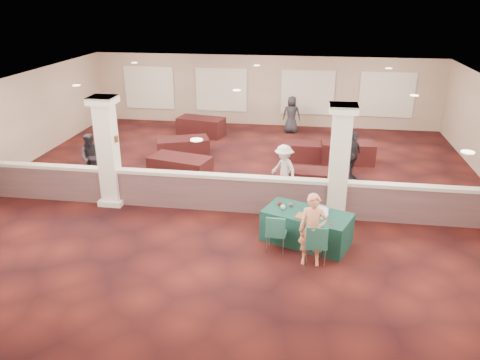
# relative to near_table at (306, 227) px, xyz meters

# --- Properties ---
(ground) EXTENTS (16.00, 16.00, 0.00)m
(ground) POSITION_rel_near_table_xyz_m (-2.23, 3.00, -0.41)
(ground) COLOR #431410
(ground) RESTS_ON ground
(wall_back) EXTENTS (16.00, 0.04, 3.20)m
(wall_back) POSITION_rel_near_table_xyz_m (-2.23, 11.00, 1.19)
(wall_back) COLOR gray
(wall_back) RESTS_ON ground
(wall_front) EXTENTS (16.00, 0.04, 3.20)m
(wall_front) POSITION_rel_near_table_xyz_m (-2.23, -5.00, 1.19)
(wall_front) COLOR gray
(wall_front) RESTS_ON ground
(ceiling) EXTENTS (16.00, 16.00, 0.02)m
(ceiling) POSITION_rel_near_table_xyz_m (-2.23, 3.00, 2.79)
(ceiling) COLOR white
(ceiling) RESTS_ON wall_back
(partition_wall) EXTENTS (15.60, 0.28, 1.10)m
(partition_wall) POSITION_rel_near_table_xyz_m (-2.23, 1.50, 0.16)
(partition_wall) COLOR brown
(partition_wall) RESTS_ON ground
(column_left) EXTENTS (0.72, 0.72, 3.20)m
(column_left) POSITION_rel_near_table_xyz_m (-5.73, 1.50, 1.23)
(column_left) COLOR white
(column_left) RESTS_ON ground
(column_right) EXTENTS (0.72, 0.72, 3.20)m
(column_right) POSITION_rel_near_table_xyz_m (0.77, 1.50, 1.23)
(column_right) COLOR white
(column_right) RESTS_ON ground
(sconce_left) EXTENTS (0.12, 0.12, 0.18)m
(sconce_left) POSITION_rel_near_table_xyz_m (-6.01, 1.50, 1.59)
(sconce_left) COLOR brown
(sconce_left) RESTS_ON column_left
(sconce_right) EXTENTS (0.12, 0.12, 0.18)m
(sconce_right) POSITION_rel_near_table_xyz_m (-5.45, 1.50, 1.59)
(sconce_right) COLOR brown
(sconce_right) RESTS_ON column_left
(near_table) EXTENTS (2.35, 1.73, 0.81)m
(near_table) POSITION_rel_near_table_xyz_m (0.00, 0.00, 0.00)
(near_table) COLOR #0D3229
(near_table) RESTS_ON ground
(conf_chair_main) EXTENTS (0.53, 0.53, 1.02)m
(conf_chair_main) POSITION_rel_near_table_xyz_m (0.23, -1.04, 0.20)
(conf_chair_main) COLOR #216155
(conf_chair_main) RESTS_ON ground
(conf_chair_side) EXTENTS (0.51, 0.51, 0.96)m
(conf_chair_side) POSITION_rel_near_table_xyz_m (-0.72, -0.59, 0.16)
(conf_chair_side) COLOR #216155
(conf_chair_side) RESTS_ON ground
(woman) EXTENTS (0.63, 0.42, 1.74)m
(woman) POSITION_rel_near_table_xyz_m (0.13, -1.01, 0.46)
(woman) COLOR #DA785E
(woman) RESTS_ON ground
(far_table_front_left) EXTENTS (2.11, 1.56, 0.77)m
(far_table_front_left) POSITION_rel_near_table_xyz_m (-4.73, 5.77, -0.02)
(far_table_front_left) COLOR black
(far_table_front_left) RESTS_ON ground
(far_table_front_center) EXTENTS (2.18, 1.46, 0.81)m
(far_table_front_center) POSITION_rel_near_table_xyz_m (-4.23, 3.57, -0.00)
(far_table_front_center) COLOR black
(far_table_front_center) RESTS_ON ground
(far_table_front_right) EXTENTS (1.74, 0.92, 0.69)m
(far_table_front_right) POSITION_rel_near_table_xyz_m (0.27, 3.30, -0.06)
(far_table_front_right) COLOR black
(far_table_front_right) RESTS_ON ground
(far_table_back_left) EXTENTS (2.11, 1.34, 0.80)m
(far_table_back_left) POSITION_rel_near_table_xyz_m (-4.73, 8.78, -0.01)
(far_table_back_left) COLOR black
(far_table_back_left) RESTS_ON ground
(far_table_back_center) EXTENTS (1.64, 0.82, 0.66)m
(far_table_back_center) POSITION_rel_near_table_xyz_m (-0.23, 6.20, -0.07)
(far_table_back_center) COLOR black
(far_table_back_center) RESTS_ON ground
(far_table_back_right) EXTENTS (1.95, 1.04, 0.77)m
(far_table_back_right) POSITION_rel_near_table_xyz_m (1.37, 6.20, -0.02)
(far_table_back_right) COLOR black
(far_table_back_right) RESTS_ON ground
(attendee_a) EXTENTS (0.81, 0.53, 1.57)m
(attendee_a) POSITION_rel_near_table_xyz_m (-7.14, 3.20, 0.38)
(attendee_a) COLOR black
(attendee_a) RESTS_ON ground
(attendee_b) EXTENTS (1.03, 1.04, 1.57)m
(attendee_b) POSITION_rel_near_table_xyz_m (-0.77, 3.00, 0.38)
(attendee_b) COLOR #BBBBB7
(attendee_b) RESTS_ON ground
(attendee_c) EXTENTS (0.96, 1.05, 1.66)m
(attendee_c) POSITION_rel_near_table_xyz_m (1.37, 4.54, 0.42)
(attendee_c) COLOR black
(attendee_c) RESTS_ON ground
(attendee_d) EXTENTS (0.84, 0.50, 1.63)m
(attendee_d) POSITION_rel_near_table_xyz_m (-0.87, 9.86, 0.41)
(attendee_d) COLOR black
(attendee_d) RESTS_ON ground
(laptop_base) EXTENTS (0.43, 0.37, 0.02)m
(laptop_base) POSITION_rel_near_table_xyz_m (0.29, -0.17, 0.42)
(laptop_base) COLOR silver
(laptop_base) RESTS_ON near_table
(laptop_screen) EXTENTS (0.35, 0.14, 0.24)m
(laptop_screen) POSITION_rel_near_table_xyz_m (0.34, -0.05, 0.55)
(laptop_screen) COLOR silver
(laptop_screen) RESTS_ON near_table
(screen_glow) EXTENTS (0.31, 0.12, 0.21)m
(screen_glow) POSITION_rel_near_table_xyz_m (0.33, -0.06, 0.53)
(screen_glow) COLOR silver
(screen_glow) RESTS_ON near_table
(knitting) EXTENTS (0.53, 0.47, 0.03)m
(knitting) POSITION_rel_near_table_xyz_m (-0.05, -0.28, 0.42)
(knitting) COLOR orange
(knitting) RESTS_ON near_table
(yarn_cream) EXTENTS (0.12, 0.12, 0.12)m
(yarn_cream) POSITION_rel_near_table_xyz_m (-0.61, 0.11, 0.47)
(yarn_cream) COLOR beige
(yarn_cream) RESTS_ON near_table
(yarn_red) EXTENTS (0.11, 0.11, 0.11)m
(yarn_red) POSITION_rel_near_table_xyz_m (-0.71, 0.33, 0.46)
(yarn_red) COLOR maroon
(yarn_red) RESTS_ON near_table
(yarn_grey) EXTENTS (0.12, 0.12, 0.12)m
(yarn_grey) POSITION_rel_near_table_xyz_m (-0.42, 0.30, 0.46)
(yarn_grey) COLOR #4B4B50
(yarn_grey) RESTS_ON near_table
(scissors) EXTENTS (0.14, 0.08, 0.01)m
(scissors) POSITION_rel_near_table_xyz_m (0.56, -0.55, 0.41)
(scissors) COLOR red
(scissors) RESTS_ON near_table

